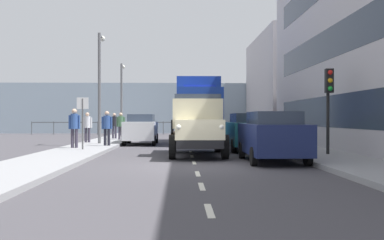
% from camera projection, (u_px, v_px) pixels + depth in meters
% --- Properties ---
extents(ground_plane, '(80.00, 80.00, 0.00)m').
position_uv_depth(ground_plane, '(190.00, 149.00, 21.82)').
color(ground_plane, '#423F44').
extents(sidewalk_left, '(2.47, 38.82, 0.15)m').
position_uv_depth(sidewalk_left, '(287.00, 147.00, 21.95)').
color(sidewalk_left, gray).
rests_on(sidewalk_left, ground_plane).
extents(sidewalk_right, '(2.47, 38.82, 0.15)m').
position_uv_depth(sidewalk_right, '(90.00, 147.00, 21.68)').
color(sidewalk_right, gray).
rests_on(sidewalk_right, ground_plane).
extents(road_centreline_markings, '(0.12, 34.67, 0.01)m').
position_uv_depth(road_centreline_markings, '(190.00, 149.00, 21.10)').
color(road_centreline_markings, silver).
rests_on(road_centreline_markings, ground_plane).
extents(building_far_block, '(6.51, 12.63, 8.43)m').
position_uv_depth(building_far_block, '(295.00, 86.00, 37.62)').
color(building_far_block, '#B7B2B7').
rests_on(building_far_block, ground_plane).
extents(sea_horizon, '(80.00, 0.80, 5.00)m').
position_uv_depth(sea_horizon, '(185.00, 108.00, 44.21)').
color(sea_horizon, '#8C9EAD').
rests_on(sea_horizon, ground_plane).
extents(seawall_railing, '(28.08, 0.08, 1.20)m').
position_uv_depth(seawall_railing, '(185.00, 125.00, 40.62)').
color(seawall_railing, '#4C5156').
rests_on(seawall_railing, ground_plane).
extents(truck_vintage_cream, '(2.17, 5.64, 2.43)m').
position_uv_depth(truck_vintage_cream, '(197.00, 126.00, 17.42)').
color(truck_vintage_cream, black).
rests_on(truck_vintage_cream, ground_plane).
extents(lorry_cargo_blue, '(2.58, 8.20, 3.87)m').
position_uv_depth(lorry_cargo_blue, '(198.00, 109.00, 26.67)').
color(lorry_cargo_blue, '#193899').
rests_on(lorry_cargo_blue, ground_plane).
extents(car_navy_kerbside_near, '(1.89, 4.22, 1.72)m').
position_uv_depth(car_navy_kerbside_near, '(272.00, 136.00, 15.13)').
color(car_navy_kerbside_near, navy).
rests_on(car_navy_kerbside_near, ground_plane).
extents(car_teal_kerbside_1, '(1.89, 4.53, 1.72)m').
position_uv_depth(car_teal_kerbside_1, '(248.00, 131.00, 20.46)').
color(car_teal_kerbside_1, '#1E6670').
rests_on(car_teal_kerbside_1, ground_plane).
extents(car_white_oppositeside_0, '(1.80, 3.93, 1.72)m').
position_uv_depth(car_white_oppositeside_0, '(141.00, 129.00, 25.18)').
color(car_white_oppositeside_0, white).
rests_on(car_white_oppositeside_0, ground_plane).
extents(pedestrian_couple_b, '(0.53, 0.34, 1.78)m').
position_uv_depth(pedestrian_couple_b, '(74.00, 125.00, 20.14)').
color(pedestrian_couple_b, '#383342').
rests_on(pedestrian_couple_b, sidewalk_right).
extents(pedestrian_strolling, '(0.53, 0.34, 1.70)m').
position_uv_depth(pedestrian_strolling, '(107.00, 125.00, 21.81)').
color(pedestrian_strolling, black).
rests_on(pedestrian_strolling, sidewalk_right).
extents(pedestrian_near_railing, '(0.53, 0.34, 1.67)m').
position_uv_depth(pedestrian_near_railing, '(87.00, 125.00, 24.68)').
color(pedestrian_near_railing, '#383342').
rests_on(pedestrian_near_railing, sidewalk_right).
extents(pedestrian_by_lamp, '(0.53, 0.34, 1.70)m').
position_uv_depth(pedestrian_by_lamp, '(121.00, 124.00, 27.82)').
color(pedestrian_by_lamp, '#383342').
rests_on(pedestrian_by_lamp, sidewalk_right).
extents(pedestrian_in_dark_coat, '(0.53, 0.34, 1.69)m').
position_uv_depth(pedestrian_in_dark_coat, '(114.00, 124.00, 29.40)').
color(pedestrian_in_dark_coat, '#383342').
rests_on(pedestrian_in_dark_coat, sidewalk_right).
extents(traffic_light_near, '(0.28, 0.41, 3.20)m').
position_uv_depth(traffic_light_near, '(329.00, 92.00, 16.54)').
color(traffic_light_near, black).
rests_on(traffic_light_near, sidewalk_left).
extents(lamp_post_promenade, '(0.32, 1.14, 5.94)m').
position_uv_depth(lamp_post_promenade, '(100.00, 77.00, 23.84)').
color(lamp_post_promenade, '#59595B').
rests_on(lamp_post_promenade, sidewalk_right).
extents(lamp_post_far, '(0.32, 1.14, 5.63)m').
position_uv_depth(lamp_post_far, '(122.00, 92.00, 34.61)').
color(lamp_post_far, '#59595B').
rests_on(lamp_post_far, sidewalk_right).
extents(street_sign, '(0.50, 0.07, 2.25)m').
position_uv_depth(street_sign, '(83.00, 114.00, 19.14)').
color(street_sign, '#4C4C4C').
rests_on(street_sign, sidewalk_right).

